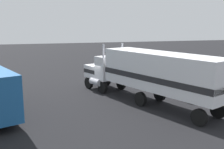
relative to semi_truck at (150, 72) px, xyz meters
The scene contains 5 objects.
ground_plane 6.42m from the semi_truck, 27.02° to the left, with size 120.00×120.00×0.00m, color black.
lane_stripe_near 6.40m from the semi_truck, ahead, with size 4.40×0.16×0.01m, color silver.
lane_stripe_mid 7.16m from the semi_truck, 31.14° to the right, with size 4.40×0.16×0.01m, color silver.
semi_truck is the anchor object (origin of this frame).
person_bystander 3.28m from the semi_truck, 91.23° to the right, with size 0.44×0.47×1.63m.
Camera 1 is at (-24.75, 5.82, 6.42)m, focal length 43.58 mm.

